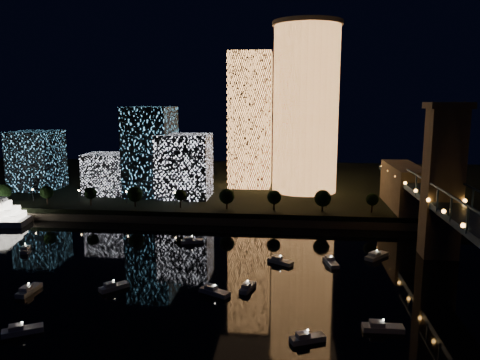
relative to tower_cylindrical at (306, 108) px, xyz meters
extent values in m
plane|color=black|center=(-23.58, -131.96, -46.42)|extent=(520.00, 520.00, 0.00)
cube|color=black|center=(-23.58, 28.04, -43.92)|extent=(420.00, 160.00, 5.00)
cube|color=#6B5E4C|center=(-23.58, -49.96, -44.92)|extent=(420.00, 6.00, 3.00)
cylinder|color=#FFA051|center=(0.00, 0.00, -1.13)|extent=(32.00, 32.00, 80.59)
cylinder|color=#6B5E4C|center=(0.00, 0.00, 40.17)|extent=(34.00, 34.00, 2.00)
cube|color=#FFA051|center=(-28.36, 10.71, -6.59)|extent=(21.89, 21.89, 69.66)
cube|color=white|center=(-56.85, -21.12, -26.56)|extent=(24.16, 20.44, 29.73)
cube|color=#5ABDF6|center=(-74.53, -15.31, -20.27)|extent=(21.15, 27.50, 42.31)
cube|color=white|center=(-96.09, -17.78, -31.55)|extent=(19.75, 17.95, 19.75)
cube|color=#5ABDF6|center=(-136.98, -9.12, -26.52)|extent=(21.28, 23.41, 29.80)
cube|color=#6B5E4C|center=(41.42, -81.96, -22.42)|extent=(11.00, 9.00, 48.00)
cube|color=#6B5E4C|center=(41.42, -81.96, 2.58)|extent=(13.00, 11.00, 2.00)
cube|color=#6B5E4C|center=(41.42, -31.96, -34.92)|extent=(12.00, 40.00, 23.00)
cube|color=#172B4B|center=(36.42, -119.96, -24.92)|extent=(0.50, 0.50, 7.00)
cube|color=#172B4B|center=(36.42, -95.96, -24.92)|extent=(0.50, 0.50, 7.00)
cube|color=#172B4B|center=(36.42, -71.96, -24.92)|extent=(0.50, 0.50, 7.00)
sphere|color=#FF9B38|center=(35.92, -86.96, -26.62)|extent=(1.20, 1.20, 1.20)
sphere|color=#FF9B38|center=(35.92, -41.96, -26.62)|extent=(1.20, 1.20, 1.20)
cube|color=silver|center=(-9.82, -94.77, -45.82)|extent=(8.37, 6.58, 1.20)
cube|color=silver|center=(-10.87, -94.12, -44.72)|extent=(3.57, 3.34, 1.00)
sphere|color=white|center=(-9.82, -94.77, -43.82)|extent=(0.36, 0.36, 0.36)
cube|color=silver|center=(-26.61, -120.07, -45.82)|extent=(8.76, 6.43, 1.20)
cube|color=silver|center=(-27.74, -119.47, -44.72)|extent=(3.66, 3.36, 1.00)
sphere|color=white|center=(-26.61, -120.07, -43.82)|extent=(0.36, 0.36, 0.36)
cube|color=silver|center=(-95.97, -91.99, -45.82)|extent=(4.16, 7.08, 1.20)
cube|color=silver|center=(-95.65, -92.95, -44.72)|extent=(2.40, 2.79, 1.00)
sphere|color=white|center=(-95.97, -91.99, -43.82)|extent=(0.36, 0.36, 0.36)
cube|color=silver|center=(13.84, -135.55, -45.82)|extent=(9.10, 3.06, 1.20)
cube|color=silver|center=(12.48, -135.58, -44.72)|extent=(3.21, 2.41, 1.00)
sphere|color=white|center=(13.84, -135.55, -43.82)|extent=(0.36, 0.36, 0.36)
cube|color=silver|center=(-41.76, -76.73, -45.82)|extent=(8.44, 4.70, 1.20)
cube|color=silver|center=(-42.92, -77.06, -44.72)|extent=(3.28, 2.79, 1.00)
sphere|color=white|center=(-41.76, -76.73, -43.82)|extent=(0.36, 0.36, 0.36)
cube|color=silver|center=(21.23, -86.12, -45.82)|extent=(8.72, 9.34, 1.20)
cube|color=silver|center=(20.27, -87.22, -44.72)|extent=(4.13, 4.21, 1.00)
sphere|color=white|center=(21.23, -86.12, -43.82)|extent=(0.36, 0.36, 0.36)
cube|color=silver|center=(-76.15, -124.12, -45.82)|extent=(3.14, 8.61, 1.20)
cube|color=silver|center=(-76.21, -125.39, -44.72)|extent=(2.35, 3.08, 1.00)
sphere|color=white|center=(-76.15, -124.12, -43.82)|extent=(0.36, 0.36, 0.36)
cube|color=silver|center=(-18.21, -116.26, -45.82)|extent=(4.28, 7.61, 1.20)
cube|color=silver|center=(-18.52, -117.30, -44.72)|extent=(2.53, 2.97, 1.00)
sphere|color=white|center=(-18.21, -116.26, -43.82)|extent=(0.36, 0.36, 0.36)
cube|color=silver|center=(-65.50, -145.13, -45.82)|extent=(8.72, 6.57, 1.20)
cube|color=silver|center=(-66.61, -145.76, -44.72)|extent=(3.68, 3.39, 1.00)
sphere|color=white|center=(-65.50, -145.13, -43.82)|extent=(0.36, 0.36, 0.36)
cube|color=silver|center=(-3.09, -142.12, -45.82)|extent=(7.94, 5.25, 1.20)
cube|color=silver|center=(-4.13, -142.58, -44.72)|extent=(3.23, 2.87, 1.00)
sphere|color=white|center=(-3.09, -142.12, -43.82)|extent=(0.36, 0.36, 0.36)
cube|color=silver|center=(5.89, -93.90, -45.82)|extent=(4.76, 9.06, 1.20)
cube|color=silver|center=(5.58, -92.64, -44.72)|extent=(2.91, 3.48, 1.00)
sphere|color=white|center=(5.89, -93.90, -43.82)|extent=(0.36, 0.36, 0.36)
cube|color=silver|center=(-54.37, -119.70, -45.82)|extent=(7.32, 7.57, 1.20)
cube|color=silver|center=(-55.19, -120.57, -44.72)|extent=(3.42, 3.46, 1.00)
sphere|color=white|center=(-54.37, -119.70, -43.82)|extent=(0.36, 0.36, 0.36)
cylinder|color=black|center=(-133.58, -43.96, -39.42)|extent=(0.70, 0.70, 4.00)
sphere|color=black|center=(-133.58, -43.96, -35.92)|extent=(6.72, 6.72, 6.72)
cylinder|color=black|center=(-113.58, -43.96, -39.42)|extent=(0.70, 0.70, 4.00)
sphere|color=black|center=(-113.58, -43.96, -35.92)|extent=(5.68, 5.68, 5.68)
cylinder|color=black|center=(-93.58, -43.96, -39.42)|extent=(0.70, 0.70, 4.00)
sphere|color=black|center=(-93.58, -43.96, -35.92)|extent=(5.28, 5.28, 5.28)
cylinder|color=black|center=(-73.58, -43.96, -39.42)|extent=(0.70, 0.70, 4.00)
sphere|color=black|center=(-73.58, -43.96, -35.92)|extent=(6.72, 6.72, 6.72)
cylinder|color=black|center=(-53.58, -43.96, -39.42)|extent=(0.70, 0.70, 4.00)
sphere|color=black|center=(-53.58, -43.96, -35.92)|extent=(5.01, 5.01, 5.01)
cylinder|color=black|center=(-33.58, -43.96, -39.42)|extent=(0.70, 0.70, 4.00)
sphere|color=black|center=(-33.58, -43.96, -35.92)|extent=(6.57, 6.57, 6.57)
cylinder|color=black|center=(-13.58, -43.96, -39.42)|extent=(0.70, 0.70, 4.00)
sphere|color=black|center=(-13.58, -43.96, -35.92)|extent=(5.94, 5.94, 5.94)
cylinder|color=black|center=(6.42, -43.96, -39.42)|extent=(0.70, 0.70, 4.00)
sphere|color=black|center=(6.42, -43.96, -35.92)|extent=(6.99, 6.99, 6.99)
cylinder|color=black|center=(26.42, -43.96, -39.42)|extent=(0.70, 0.70, 4.00)
sphere|color=black|center=(26.42, -43.96, -35.92)|extent=(5.17, 5.17, 5.17)
cylinder|color=black|center=(-123.58, -37.96, -38.92)|extent=(0.24, 0.24, 5.00)
sphere|color=#FFCC7F|center=(-123.58, -37.96, -36.12)|extent=(0.70, 0.70, 0.70)
cylinder|color=black|center=(-101.58, -37.96, -38.92)|extent=(0.24, 0.24, 5.00)
sphere|color=#FFCC7F|center=(-101.58, -37.96, -36.12)|extent=(0.70, 0.70, 0.70)
cylinder|color=black|center=(-79.58, -37.96, -38.92)|extent=(0.24, 0.24, 5.00)
sphere|color=#FFCC7F|center=(-79.58, -37.96, -36.12)|extent=(0.70, 0.70, 0.70)
cylinder|color=black|center=(-57.58, -37.96, -38.92)|extent=(0.24, 0.24, 5.00)
sphere|color=#FFCC7F|center=(-57.58, -37.96, -36.12)|extent=(0.70, 0.70, 0.70)
cylinder|color=black|center=(-35.58, -37.96, -38.92)|extent=(0.24, 0.24, 5.00)
sphere|color=#FFCC7F|center=(-35.58, -37.96, -36.12)|extent=(0.70, 0.70, 0.70)
cylinder|color=black|center=(-13.58, -37.96, -38.92)|extent=(0.24, 0.24, 5.00)
sphere|color=#FFCC7F|center=(-13.58, -37.96, -36.12)|extent=(0.70, 0.70, 0.70)
cylinder|color=black|center=(8.42, -37.96, -38.92)|extent=(0.24, 0.24, 5.00)
sphere|color=#FFCC7F|center=(8.42, -37.96, -36.12)|extent=(0.70, 0.70, 0.70)
camera|label=1|loc=(-7.66, -235.35, 4.64)|focal=35.00mm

